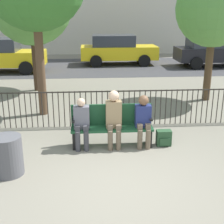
% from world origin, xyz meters
% --- Properties ---
extents(ground_plane, '(80.00, 80.00, 0.00)m').
position_xyz_m(ground_plane, '(0.00, 0.00, 0.00)').
color(ground_plane, gray).
extents(park_bench, '(1.80, 0.45, 0.92)m').
position_xyz_m(park_bench, '(0.00, 1.68, 0.50)').
color(park_bench, '#194728').
rests_on(park_bench, ground).
extents(seated_person_0, '(0.34, 0.39, 1.13)m').
position_xyz_m(seated_person_0, '(-0.66, 1.55, 0.63)').
color(seated_person_0, '#3D3D42').
rests_on(seated_person_0, ground).
extents(seated_person_1, '(0.34, 0.39, 1.28)m').
position_xyz_m(seated_person_1, '(0.04, 1.56, 0.73)').
color(seated_person_1, brown).
rests_on(seated_person_1, ground).
extents(seated_person_2, '(0.34, 0.39, 1.17)m').
position_xyz_m(seated_person_2, '(0.68, 1.55, 0.66)').
color(seated_person_2, brown).
rests_on(seated_person_2, ground).
extents(backpack, '(0.33, 0.23, 0.35)m').
position_xyz_m(backpack, '(1.16, 1.55, 0.17)').
color(backpack, '#284C2D').
rests_on(backpack, ground).
extents(fence_railing, '(9.01, 0.03, 0.95)m').
position_xyz_m(fence_railing, '(-0.02, 2.91, 0.56)').
color(fence_railing, '#2D2823').
rests_on(fence_railing, ground).
extents(tree_0, '(2.40, 2.40, 4.16)m').
position_xyz_m(tree_0, '(3.47, 5.18, 2.94)').
color(tree_0, '#4C3823').
rests_on(tree_0, ground).
extents(tree_2, '(2.89, 2.89, 4.57)m').
position_xyz_m(tree_2, '(-2.46, 6.95, 3.11)').
color(tree_2, '#422D1E').
rests_on(tree_2, ground).
extents(street_surface, '(24.00, 6.00, 0.01)m').
position_xyz_m(street_surface, '(0.00, 12.00, 0.00)').
color(street_surface, '#3D3D3F').
rests_on(street_surface, ground).
extents(parked_car_0, '(4.20, 1.94, 1.62)m').
position_xyz_m(parked_car_0, '(6.23, 11.63, 0.84)').
color(parked_car_0, black).
rests_on(parked_car_0, ground).
extents(parked_car_2, '(4.20, 1.94, 1.62)m').
position_xyz_m(parked_car_2, '(1.10, 12.68, 0.84)').
color(parked_car_2, yellow).
rests_on(parked_car_2, ground).
extents(trash_bin, '(0.56, 0.56, 0.74)m').
position_xyz_m(trash_bin, '(-2.01, 0.48, 0.37)').
color(trash_bin, '#56565B').
rests_on(trash_bin, ground).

